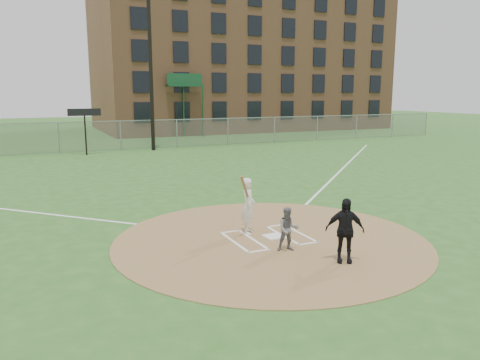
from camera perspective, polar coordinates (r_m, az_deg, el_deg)
name	(u,v)px	position (r m, az deg, el deg)	size (l,w,h in m)	color
ground	(270,240)	(12.74, 3.72, -7.28)	(140.00, 140.00, 0.00)	#2C5F20
dirt_circle	(270,239)	(12.74, 3.73, -7.23)	(8.40, 8.40, 0.02)	#997748
home_plate	(274,236)	(12.90, 4.13, -6.88)	(0.49, 0.49, 0.03)	white
foul_line_first	(342,169)	(24.89, 12.37, 1.34)	(0.10, 24.00, 0.01)	white
catcher	(288,229)	(11.72, 5.89, -5.98)	(0.54, 0.42, 1.10)	slate
umpire	(345,230)	(11.12, 12.64, -6.00)	(0.89, 0.37, 1.52)	black
batters_boxes	(268,237)	(12.86, 3.41, -6.98)	(2.08, 1.88, 0.01)	white
batter_at_plate	(248,206)	(13.01, 1.01, -3.14)	(0.83, 0.98, 1.78)	white
outfield_fence	(121,135)	(33.32, -14.33, 5.31)	(56.08, 0.08, 2.03)	slate
brick_warehouse	(238,60)	(53.41, -0.20, 14.47)	(30.00, 17.17, 15.00)	#A06845
light_pole	(150,51)	(32.73, -10.91, 15.16)	(1.20, 0.30, 12.22)	black
scoreboard_sign	(85,117)	(31.10, -18.43, 7.27)	(2.00, 0.10, 2.93)	black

